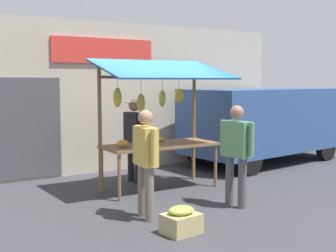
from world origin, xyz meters
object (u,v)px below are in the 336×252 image
parked_van (261,119)px  shopper_in_grey_tee (236,148)px  vendor_with_sunhat (134,133)px  market_stall (159,109)px  shopper_with_ponytail (146,156)px  produce_crate_near (181,221)px

parked_van → shopper_in_grey_tee: bearing=34.2°
vendor_with_sunhat → shopper_in_grey_tee: size_ratio=1.01×
market_stall → shopper_with_ponytail: market_stall is taller
shopper_in_grey_tee → parked_van: parked_van is taller
shopper_in_grey_tee → produce_crate_near: bearing=104.5°
market_stall → produce_crate_near: market_stall is taller
parked_van → produce_crate_near: size_ratio=8.64×
parked_van → produce_crate_near: (4.55, 3.35, -0.95)m
parked_van → market_stall: bearing=8.5°
parked_van → vendor_with_sunhat: bearing=-2.9°
shopper_in_grey_tee → parked_van: (-3.06, -2.72, 0.14)m
parked_van → shopper_with_ponytail: bearing=21.1°
shopper_in_grey_tee → parked_van: size_ratio=0.37×
market_stall → shopper_with_ponytail: (1.09, 1.50, -0.59)m
market_stall → shopper_in_grey_tee: market_stall is taller
vendor_with_sunhat → parked_van: (-3.71, -0.29, 0.11)m
shopper_with_ponytail → market_stall: bearing=-30.6°
shopper_in_grey_tee → parked_van: bearing=-56.9°
shopper_with_ponytail → vendor_with_sunhat: bearing=-17.4°
vendor_with_sunhat → parked_van: 3.72m
vendor_with_sunhat → produce_crate_near: size_ratio=3.20×
vendor_with_sunhat → shopper_with_ponytail: bearing=-27.0°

